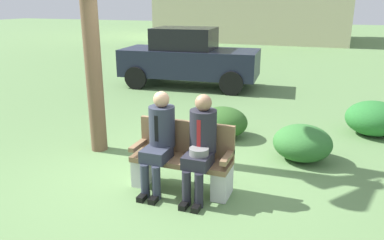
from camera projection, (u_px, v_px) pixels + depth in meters
The scene contains 8 objects.
ground_plane at pixel (162, 177), 5.41m from camera, with size 80.00×80.00×0.00m, color #5D814C.
park_bench at pixel (183, 160), 5.00m from camera, with size 1.32×0.44×0.90m.
seated_man_left at pixel (159, 137), 4.89m from camera, with size 0.34×0.72×1.31m.
seated_man_right at pixel (201, 142), 4.69m from camera, with size 0.34×0.72×1.32m.
shrub_near_bench at pixel (374, 118), 7.03m from camera, with size 1.03×0.94×0.64m, color #29702E.
shrub_mid_lawn at pixel (223, 122), 6.95m from camera, with size 0.90×0.82×0.56m, color #2C5721.
shrub_far_lawn at pixel (302, 143), 5.92m from camera, with size 0.91×0.83×0.57m, color #326E30.
parked_car_near at pixel (189, 58), 10.94m from camera, with size 4.02×1.97×1.68m.
Camera 1 is at (2.12, -4.46, 2.41)m, focal length 35.49 mm.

